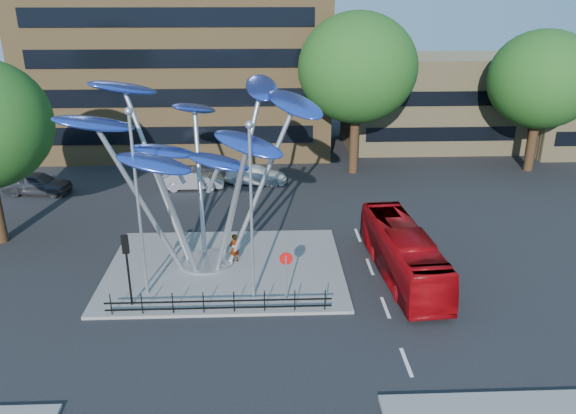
{
  "coord_description": "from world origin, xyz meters",
  "views": [
    {
      "loc": [
        1.17,
        -19.85,
        13.55
      ],
      "look_at": [
        2.15,
        4.0,
        4.2
      ],
      "focal_mm": 35.0,
      "sensor_mm": 36.0,
      "label": 1
    }
  ],
  "objects_px": {
    "pedestrian": "(234,248)",
    "tree_far": "(542,80)",
    "traffic_light_island": "(126,256)",
    "tree_right": "(357,68)",
    "parked_car_left": "(37,183)",
    "no_entry_sign_island": "(286,269)",
    "street_lamp_right": "(251,197)",
    "parked_car_right": "(256,174)",
    "parked_car_mid": "(193,179)",
    "leaf_sculpture": "(198,136)",
    "red_bus": "(403,253)",
    "street_lamp_left": "(137,189)"
  },
  "relations": [
    {
      "from": "tree_right",
      "to": "parked_car_right",
      "type": "xyz_separation_m",
      "value": [
        -7.59,
        -2.29,
        -7.37
      ]
    },
    {
      "from": "tree_right",
      "to": "street_lamp_right",
      "type": "xyz_separation_m",
      "value": [
        -7.5,
        -19.0,
        -2.94
      ]
    },
    {
      "from": "leaf_sculpture",
      "to": "parked_car_mid",
      "type": "height_order",
      "value": "leaf_sculpture"
    },
    {
      "from": "traffic_light_island",
      "to": "parked_car_mid",
      "type": "xyz_separation_m",
      "value": [
        0.91,
        16.12,
        -1.89
      ]
    },
    {
      "from": "tree_far",
      "to": "leaf_sculpture",
      "type": "bearing_deg",
      "value": -147.52
    },
    {
      "from": "tree_far",
      "to": "traffic_light_island",
      "type": "xyz_separation_m",
      "value": [
        -27.0,
        -19.5,
        -4.49
      ]
    },
    {
      "from": "pedestrian",
      "to": "parked_car_right",
      "type": "bearing_deg",
      "value": -133.96
    },
    {
      "from": "parked_car_left",
      "to": "pedestrian",
      "type": "bearing_deg",
      "value": -121.02
    },
    {
      "from": "red_bus",
      "to": "parked_car_right",
      "type": "height_order",
      "value": "red_bus"
    },
    {
      "from": "pedestrian",
      "to": "parked_car_right",
      "type": "relative_size",
      "value": 0.34
    },
    {
      "from": "traffic_light_island",
      "to": "parked_car_left",
      "type": "bearing_deg",
      "value": 122.5
    },
    {
      "from": "pedestrian",
      "to": "parked_car_left",
      "type": "height_order",
      "value": "pedestrian"
    },
    {
      "from": "pedestrian",
      "to": "parked_car_mid",
      "type": "relative_size",
      "value": 0.36
    },
    {
      "from": "pedestrian",
      "to": "street_lamp_left",
      "type": "bearing_deg",
      "value": -2.08
    },
    {
      "from": "tree_far",
      "to": "no_entry_sign_island",
      "type": "xyz_separation_m",
      "value": [
        -20.0,
        -19.48,
        -5.29
      ]
    },
    {
      "from": "street_lamp_left",
      "to": "parked_car_mid",
      "type": "bearing_deg",
      "value": 88.44
    },
    {
      "from": "tree_right",
      "to": "parked_car_left",
      "type": "height_order",
      "value": "tree_right"
    },
    {
      "from": "leaf_sculpture",
      "to": "traffic_light_island",
      "type": "distance_m",
      "value": 6.65
    },
    {
      "from": "street_lamp_right",
      "to": "parked_car_mid",
      "type": "distance_m",
      "value": 16.86
    },
    {
      "from": "no_entry_sign_island",
      "to": "tree_far",
      "type": "bearing_deg",
      "value": 44.25
    },
    {
      "from": "pedestrian",
      "to": "tree_right",
      "type": "bearing_deg",
      "value": -158.75
    },
    {
      "from": "tree_far",
      "to": "pedestrian",
      "type": "distance_m",
      "value": 28.01
    },
    {
      "from": "leaf_sculpture",
      "to": "no_entry_sign_island",
      "type": "height_order",
      "value": "leaf_sculpture"
    },
    {
      "from": "street_lamp_right",
      "to": "traffic_light_island",
      "type": "bearing_deg",
      "value": -174.81
    },
    {
      "from": "traffic_light_island",
      "to": "street_lamp_right",
      "type": "bearing_deg",
      "value": 5.19
    },
    {
      "from": "leaf_sculpture",
      "to": "street_lamp_right",
      "type": "relative_size",
      "value": 1.53
    },
    {
      "from": "pedestrian",
      "to": "leaf_sculpture",
      "type": "bearing_deg",
      "value": -44.41
    },
    {
      "from": "street_lamp_right",
      "to": "parked_car_right",
      "type": "height_order",
      "value": "street_lamp_right"
    },
    {
      "from": "tree_right",
      "to": "street_lamp_right",
      "type": "distance_m",
      "value": 20.64
    },
    {
      "from": "street_lamp_left",
      "to": "pedestrian",
      "type": "height_order",
      "value": "street_lamp_left"
    },
    {
      "from": "street_lamp_right",
      "to": "pedestrian",
      "type": "distance_m",
      "value": 5.57
    },
    {
      "from": "traffic_light_island",
      "to": "tree_right",
      "type": "bearing_deg",
      "value": 56.31
    },
    {
      "from": "tree_far",
      "to": "red_bus",
      "type": "bearing_deg",
      "value": -129.66
    },
    {
      "from": "leaf_sculpture",
      "to": "traffic_light_island",
      "type": "height_order",
      "value": "leaf_sculpture"
    },
    {
      "from": "traffic_light_island",
      "to": "no_entry_sign_island",
      "type": "xyz_separation_m",
      "value": [
        7.0,
        0.02,
        -0.8
      ]
    },
    {
      "from": "traffic_light_island",
      "to": "parked_car_mid",
      "type": "bearing_deg",
      "value": 86.76
    },
    {
      "from": "parked_car_right",
      "to": "pedestrian",
      "type": "bearing_deg",
      "value": -176.41
    },
    {
      "from": "parked_car_mid",
      "to": "parked_car_right",
      "type": "relative_size",
      "value": 0.96
    },
    {
      "from": "street_lamp_left",
      "to": "pedestrian",
      "type": "distance_m",
      "value": 6.67
    },
    {
      "from": "leaf_sculpture",
      "to": "street_lamp_right",
      "type": "xyz_separation_m",
      "value": [
        2.57,
        -3.68,
        -1.78
      ]
    },
    {
      "from": "red_bus",
      "to": "parked_car_mid",
      "type": "xyz_separation_m",
      "value": [
        -11.99,
        13.62,
        -0.55
      ]
    },
    {
      "from": "red_bus",
      "to": "parked_car_right",
      "type": "xyz_separation_m",
      "value": [
        -7.49,
        14.71,
        -0.61
      ]
    },
    {
      "from": "no_entry_sign_island",
      "to": "parked_car_right",
      "type": "relative_size",
      "value": 0.53
    },
    {
      "from": "leaf_sculpture",
      "to": "parked_car_left",
      "type": "relative_size",
      "value": 2.74
    },
    {
      "from": "pedestrian",
      "to": "parked_car_mid",
      "type": "xyz_separation_m",
      "value": [
        -3.54,
        12.06,
        -0.22
      ]
    },
    {
      "from": "pedestrian",
      "to": "parked_car_left",
      "type": "relative_size",
      "value": 0.34
    },
    {
      "from": "pedestrian",
      "to": "tree_far",
      "type": "bearing_deg",
      "value": 174.62
    },
    {
      "from": "street_lamp_left",
      "to": "pedestrian",
      "type": "relative_size",
      "value": 5.58
    },
    {
      "from": "pedestrian",
      "to": "parked_car_left",
      "type": "xyz_separation_m",
      "value": [
        -14.33,
        11.44,
        -0.15
      ]
    },
    {
      "from": "street_lamp_left",
      "to": "red_bus",
      "type": "distance_m",
      "value": 13.14
    }
  ]
}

